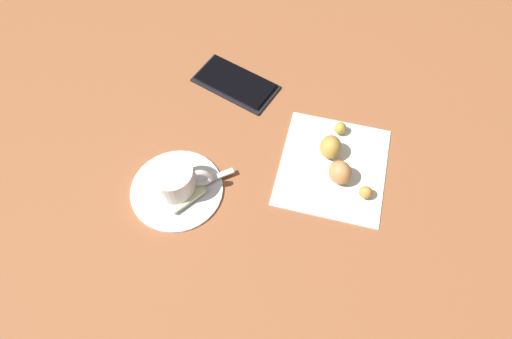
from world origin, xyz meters
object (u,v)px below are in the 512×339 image
object	(u,v)px
espresso_cup	(175,180)
teaspoon	(183,189)
saucer	(177,189)
napkin	(333,166)
cell_phone	(235,83)
croissant	(338,159)
sugar_packet	(187,198)

from	to	relation	value
espresso_cup	teaspoon	bearing A→B (deg)	159.48
saucer	espresso_cup	size ratio (longest dim) A/B	1.55
saucer	napkin	distance (m)	0.25
saucer	teaspoon	distance (m)	0.01
espresso_cup	napkin	bearing A→B (deg)	-169.76
teaspoon	napkin	size ratio (longest dim) A/B	0.64
napkin	cell_phone	world-z (taller)	cell_phone
teaspoon	croissant	distance (m)	0.24
cell_phone	saucer	bearing A→B (deg)	68.60
sugar_packet	napkin	bearing A→B (deg)	-25.01
saucer	sugar_packet	size ratio (longest dim) A/B	2.38
teaspoon	croissant	world-z (taller)	croissant
sugar_packet	croissant	size ratio (longest dim) A/B	0.41
sugar_packet	cell_phone	xyz separation A→B (m)	(-0.07, -0.23, -0.01)
saucer	espresso_cup	world-z (taller)	espresso_cup
croissant	napkin	bearing A→B (deg)	2.87
napkin	croissant	bearing A→B (deg)	-177.13
sugar_packet	napkin	distance (m)	0.24
espresso_cup	teaspoon	distance (m)	0.02
sugar_packet	croissant	distance (m)	0.24
napkin	croissant	world-z (taller)	croissant
napkin	cell_phone	bearing A→B (deg)	-47.00
sugar_packet	napkin	world-z (taller)	sugar_packet
saucer	napkin	world-z (taller)	saucer
teaspoon	cell_phone	size ratio (longest dim) A/B	0.72
espresso_cup	sugar_packet	bearing A→B (deg)	132.75
teaspoon	napkin	world-z (taller)	teaspoon
espresso_cup	sugar_packet	world-z (taller)	espresso_cup
sugar_packet	napkin	size ratio (longest dim) A/B	0.33
teaspoon	saucer	bearing A→B (deg)	-17.91
espresso_cup	croissant	world-z (taller)	espresso_cup
espresso_cup	croissant	bearing A→B (deg)	-169.90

